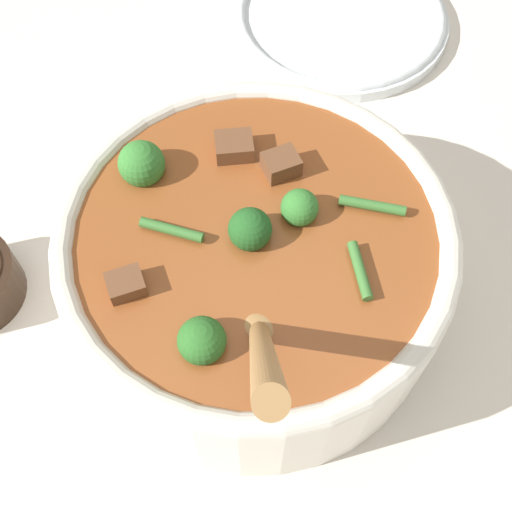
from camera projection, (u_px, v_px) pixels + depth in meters
ground_plane at (256, 299)px, 0.51m from camera, size 4.00×4.00×0.00m
stew_bowl at (256, 262)px, 0.46m from camera, size 0.28×0.27×0.28m
empty_plate at (339, 17)px, 0.66m from camera, size 0.22×0.22×0.02m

